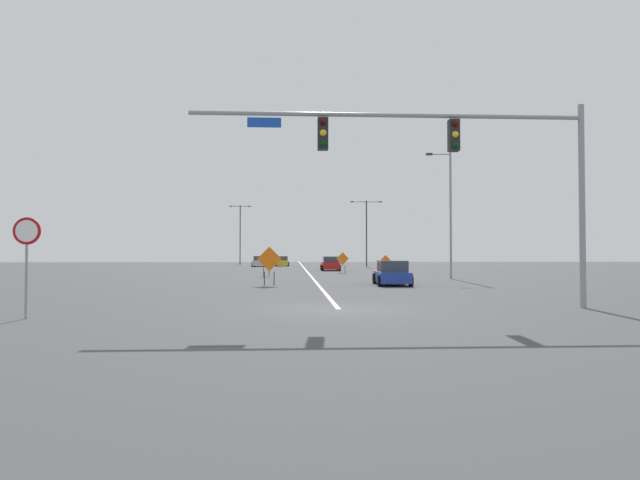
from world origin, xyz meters
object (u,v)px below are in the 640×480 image
(construction_sign_median_far, at_px, (343,260))
(construction_sign_median_near, at_px, (386,265))
(traffic_signal_assembly, at_px, (451,152))
(car_silver_passing, at_px, (260,262))
(car_blue_approaching, at_px, (392,274))
(car_yellow_mid, at_px, (282,261))
(street_lamp_far_left, at_px, (449,210))
(street_lamp_near_right, at_px, (366,228))
(car_red_far, at_px, (330,264))
(stop_sign, at_px, (27,247))
(construction_sign_left_shoulder, at_px, (269,261))
(street_lamp_near_left, at_px, (240,230))
(construction_sign_left_lane, at_px, (266,261))

(construction_sign_median_far, distance_m, construction_sign_median_near, 14.50)
(traffic_signal_assembly, xyz_separation_m, car_silver_passing, (-9.81, 58.60, -4.48))
(car_blue_approaching, height_order, car_yellow_mid, car_yellow_mid)
(street_lamp_far_left, height_order, construction_sign_median_near, street_lamp_far_left)
(street_lamp_near_right, distance_m, car_red_far, 19.22)
(stop_sign, relative_size, construction_sign_left_shoulder, 1.27)
(construction_sign_left_shoulder, distance_m, car_yellow_mid, 48.74)
(street_lamp_near_left, bearing_deg, car_silver_passing, -73.46)
(construction_sign_median_far, relative_size, car_silver_passing, 0.43)
(car_blue_approaching, distance_m, car_red_far, 26.78)
(street_lamp_near_left, height_order, construction_sign_left_shoulder, street_lamp_near_left)
(traffic_signal_assembly, distance_m, street_lamp_near_left, 73.95)
(stop_sign, height_order, construction_sign_median_near, stop_sign)
(construction_sign_left_lane, height_order, car_silver_passing, construction_sign_left_lane)
(construction_sign_median_far, distance_m, car_yellow_mid, 30.25)
(street_lamp_near_left, xyz_separation_m, construction_sign_median_near, (14.91, -54.77, -4.67))
(construction_sign_left_lane, bearing_deg, street_lamp_near_left, 98.04)
(construction_sign_left_shoulder, distance_m, car_blue_approaching, 7.09)
(car_silver_passing, bearing_deg, construction_sign_left_shoulder, -85.90)
(stop_sign, distance_m, construction_sign_median_far, 36.42)
(construction_sign_median_near, xyz_separation_m, car_red_far, (-2.09, 22.11, -0.37))
(street_lamp_far_left, xyz_separation_m, construction_sign_left_shoulder, (-12.57, -7.35, -3.58))
(construction_sign_median_far, xyz_separation_m, car_red_far, (-0.59, 7.69, -0.53))
(construction_sign_median_far, xyz_separation_m, car_blue_approaching, (1.06, -19.04, -0.59))
(street_lamp_near_left, height_order, car_red_far, street_lamp_near_left)
(construction_sign_median_far, height_order, construction_sign_median_near, construction_sign_median_far)
(car_silver_passing, bearing_deg, car_yellow_mid, 46.59)
(car_yellow_mid, bearing_deg, stop_sign, -95.27)
(traffic_signal_assembly, height_order, car_blue_approaching, traffic_signal_assembly)
(construction_sign_left_lane, relative_size, car_red_far, 0.47)
(street_lamp_near_right, height_order, construction_sign_left_shoulder, street_lamp_near_right)
(traffic_signal_assembly, bearing_deg, construction_sign_median_near, 86.99)
(construction_sign_left_lane, xyz_separation_m, car_blue_approaching, (7.80, -12.19, -0.55))
(stop_sign, xyz_separation_m, construction_sign_left_shoulder, (6.06, 15.24, -0.57))
(car_yellow_mid, bearing_deg, car_red_far, -75.78)
(construction_sign_median_near, distance_m, car_yellow_mid, 44.69)
(street_lamp_far_left, distance_m, car_silver_passing, 41.49)
(construction_sign_median_near, bearing_deg, car_blue_approaching, -95.46)
(construction_sign_median_near, bearing_deg, car_red_far, 95.40)
(street_lamp_far_left, relative_size, construction_sign_median_near, 5.29)
(street_lamp_near_right, relative_size, construction_sign_left_shoulder, 4.20)
(street_lamp_far_left, height_order, construction_sign_left_shoulder, street_lamp_far_left)
(traffic_signal_assembly, relative_size, car_silver_passing, 2.91)
(car_red_far, bearing_deg, traffic_signal_assembly, -88.35)
(car_blue_approaching, relative_size, car_yellow_mid, 0.94)
(stop_sign, distance_m, street_lamp_far_left, 29.43)
(street_lamp_near_left, relative_size, car_red_far, 2.50)
(construction_sign_left_shoulder, height_order, car_yellow_mid, construction_sign_left_shoulder)
(car_blue_approaching, bearing_deg, street_lamp_near_left, 103.69)
(street_lamp_near_right, relative_size, car_yellow_mid, 2.15)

